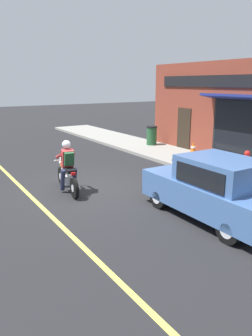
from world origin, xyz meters
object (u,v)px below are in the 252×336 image
motorcycle_with_rider (67,171)px  fire_hydrant (246,163)px  car_hatchback (214,189)px  traffic_cone (193,148)px  trash_bin (152,135)px

motorcycle_with_rider → fire_hydrant: bearing=-19.4°
car_hatchback → motorcycle_with_rider: bearing=120.3°
traffic_cone → trash_bin: 2.99m
fire_hydrant → traffic_cone: (0.83, 3.50, -0.14)m
motorcycle_with_rider → fire_hydrant: size_ratio=2.29×
traffic_cone → fire_hydrant: bearing=-103.3°
motorcycle_with_rider → car_hatchback: motorcycle_with_rider is taller
motorcycle_with_rider → trash_bin: motorcycle_with_rider is taller
car_hatchback → trash_bin: bearing=62.8°
fire_hydrant → trash_bin: 6.52m
motorcycle_with_rider → car_hatchback: (2.25, -3.86, 0.09)m
motorcycle_with_rider → traffic_cone: bearing=12.4°
car_hatchback → fire_hydrant: size_ratio=4.31×
fire_hydrant → trash_bin: size_ratio=0.90×
traffic_cone → motorcycle_with_rider: bearing=-167.6°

